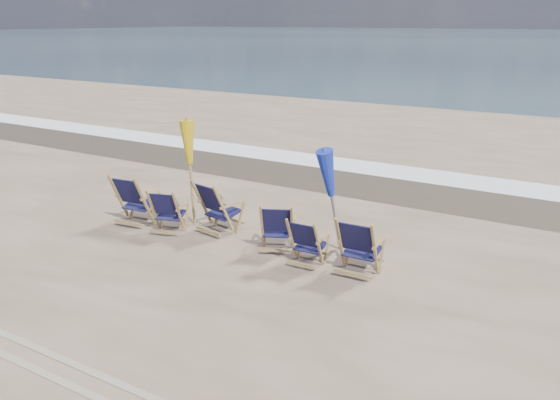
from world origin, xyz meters
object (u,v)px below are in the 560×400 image
Objects in this scene: beach_chair_3 at (292,229)px; beach_chair_4 at (318,246)px; beach_chair_1 at (178,213)px; beach_chair_2 at (223,211)px; umbrella_yellow at (189,148)px; beach_chair_0 at (144,202)px; umbrella_blue at (334,175)px; beach_chair_5 at (374,251)px.

beach_chair_4 is at bearing 127.36° from beach_chair_3.
beach_chair_1 is 2.32m from beach_chair_3.
beach_chair_2 reaches higher than beach_chair_3.
beach_chair_3 reaches higher than beach_chair_4.
beach_chair_3 is 2.74m from umbrella_yellow.
beach_chair_0 is 0.85m from beach_chair_1.
umbrella_blue is at bearing -157.36° from beach_chair_2.
beach_chair_3 reaches higher than beach_chair_1.
beach_chair_3 is at bearing -168.30° from beach_chair_2.
umbrella_yellow is at bearing -90.77° from beach_chair_1.
beach_chair_5 is 4.30m from umbrella_yellow.
umbrella_blue is (0.60, 0.40, 0.97)m from beach_chair_3.
beach_chair_5 is (3.10, -0.28, -0.03)m from beach_chair_2.
umbrella_yellow is (-0.19, 0.67, 1.10)m from beach_chair_1.
umbrella_yellow is (-3.19, 0.71, 1.13)m from beach_chair_4.
beach_chair_3 is 0.46× the size of umbrella_yellow.
beach_chair_0 reaches higher than beach_chair_1.
beach_chair_3 is at bearing -12.09° from beach_chair_5.
beach_chair_2 is 0.53× the size of umbrella_yellow.
umbrella_yellow reaches higher than beach_chair_1.
beach_chair_2 is at bearing -175.64° from beach_chair_1.
beach_chair_1 is at bearing -165.73° from umbrella_blue.
beach_chair_1 is at bearing -74.10° from umbrella_yellow.
beach_chair_2 is 1.48m from umbrella_yellow.
beach_chair_4 is (2.16, -0.37, -0.11)m from beach_chair_2.
beach_chair_5 is (1.64, -0.29, 0.04)m from beach_chair_3.
beach_chair_4 is 3.45m from umbrella_yellow.
umbrella_yellow is at bearing -31.70° from beach_chair_3.
beach_chair_2 is (1.67, 0.35, -0.00)m from beach_chair_0.
beach_chair_3 is 0.80m from beach_chair_4.
umbrella_blue is (2.06, 0.42, 0.89)m from beach_chair_2.
umbrella_yellow reaches higher than beach_chair_0.
beach_chair_3 is at bearing -30.34° from beach_chair_4.
beach_chair_4 is 1.28m from umbrella_blue.
beach_chair_2 is at bearing -7.15° from beach_chair_5.
beach_chair_2 is 3.11m from beach_chair_5.
beach_chair_0 is 3.84m from beach_chair_4.
beach_chair_0 reaches higher than beach_chair_4.
beach_chair_1 is (0.84, 0.03, -0.08)m from beach_chair_0.
beach_chair_1 is 1.06× the size of beach_chair_4.
beach_chair_4 is 0.85× the size of beach_chair_5.
beach_chair_4 is (3.00, -0.05, -0.03)m from beach_chair_1.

